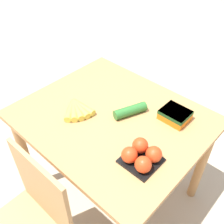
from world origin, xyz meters
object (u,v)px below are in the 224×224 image
(banana_bunch, at_px, (77,109))
(tomato_pack, at_px, (142,155))
(cucumber_near, at_px, (130,111))
(carrot_bag, at_px, (175,114))

(banana_bunch, height_order, tomato_pack, tomato_pack)
(cucumber_near, bearing_deg, carrot_bag, -146.22)
(banana_bunch, bearing_deg, tomato_pack, 176.33)
(tomato_pack, height_order, cucumber_near, tomato_pack)
(tomato_pack, relative_size, cucumber_near, 0.85)
(tomato_pack, distance_m, carrot_bag, 0.37)
(banana_bunch, relative_size, tomato_pack, 1.06)
(carrot_bag, bearing_deg, cucumber_near, 33.78)
(carrot_bag, bearing_deg, tomato_pack, 97.52)
(carrot_bag, xyz_separation_m, cucumber_near, (0.21, 0.14, -0.01))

